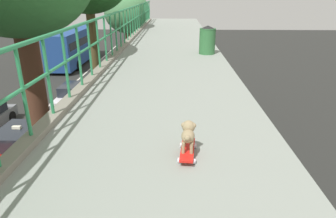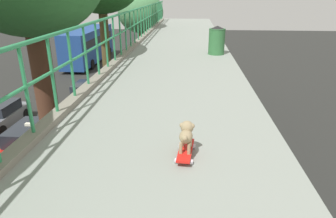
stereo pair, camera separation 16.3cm
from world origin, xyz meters
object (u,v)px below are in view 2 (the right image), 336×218
(toy_skateboard, at_px, (186,150))
(car_white_seventh, at_px, (87,93))
(small_dog, at_px, (186,133))
(car_red_taxi_fifth, at_px, (34,142))
(city_bus, at_px, (89,44))
(litter_bin, at_px, (217,40))

(toy_skateboard, bearing_deg, car_white_seventh, 113.40)
(toy_skateboard, relative_size, small_dog, 1.55)
(car_white_seventh, bearing_deg, car_red_taxi_fifth, -90.32)
(car_white_seventh, bearing_deg, small_dog, -66.57)
(car_red_taxi_fifth, height_order, city_bus, city_bus)
(city_bus, relative_size, litter_bin, 13.23)
(car_red_taxi_fifth, bearing_deg, litter_bin, -20.18)
(small_dog, xyz_separation_m, litter_bin, (0.75, 5.85, 0.15))
(car_red_taxi_fifth, height_order, litter_bin, litter_bin)
(car_white_seventh, height_order, city_bus, city_bus)
(car_white_seventh, xyz_separation_m, city_bus, (-3.85, 12.28, 1.33))
(small_dog, bearing_deg, city_bus, 110.87)
(toy_skateboard, height_order, small_dog, small_dog)
(toy_skateboard, bearing_deg, small_dog, 80.86)
(car_red_taxi_fifth, bearing_deg, toy_skateboard, -51.33)
(city_bus, height_order, small_dog, small_dog)
(car_white_seventh, distance_m, toy_skateboard, 18.10)
(car_red_taxi_fifth, xyz_separation_m, toy_skateboard, (6.97, -8.71, 4.70))
(toy_skateboard, distance_m, small_dog, 0.20)
(car_red_taxi_fifth, bearing_deg, car_white_seventh, 89.68)
(car_red_taxi_fifth, height_order, toy_skateboard, toy_skateboard)
(car_white_seventh, distance_m, city_bus, 12.93)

